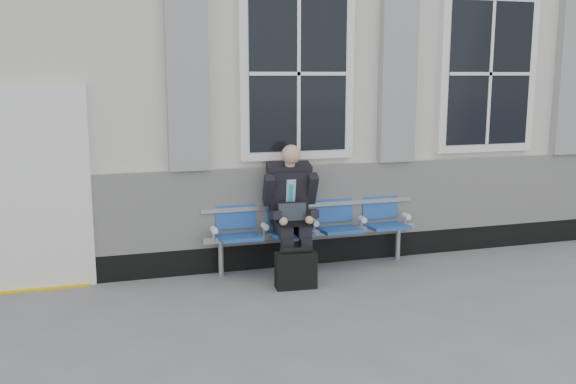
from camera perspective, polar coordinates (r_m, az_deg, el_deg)
name	(u,v)px	position (r m, az deg, el deg)	size (l,w,h in m)	color
ground	(527,285)	(7.46, 20.49, -7.76)	(70.00, 70.00, 0.00)	slate
station_building	(389,76)	(10.06, 9.00, 10.17)	(14.40, 4.40, 4.49)	beige
bench	(313,221)	(7.50, 2.21, -2.62)	(2.60, 0.47, 0.91)	#9EA0A3
businessman	(291,205)	(7.23, 0.26, -1.16)	(0.62, 0.84, 1.48)	black
briefcase	(296,269)	(6.85, 0.71, -6.90)	(0.45, 0.22, 0.44)	black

